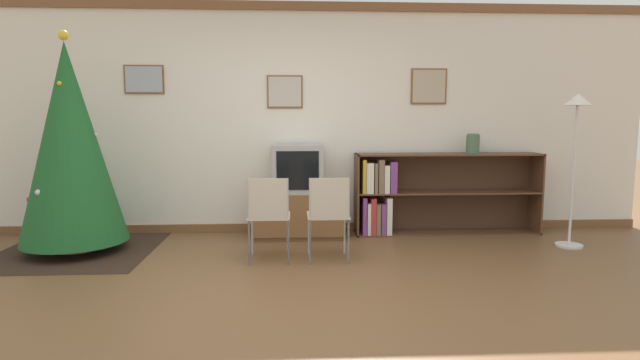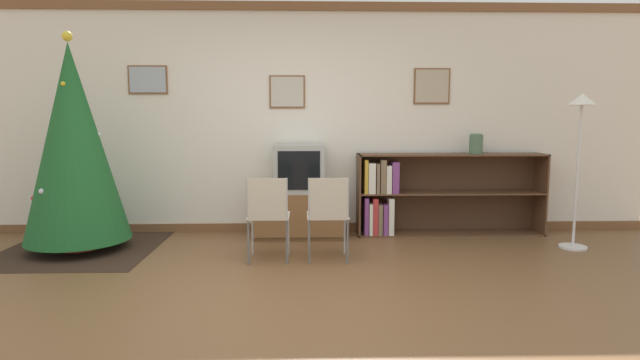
% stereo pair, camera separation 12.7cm
% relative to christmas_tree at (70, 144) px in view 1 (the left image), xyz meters
% --- Properties ---
extents(ground_plane, '(24.00, 24.00, 0.00)m').
position_rel_christmas_tree_xyz_m(ground_plane, '(2.20, -1.56, -1.11)').
color(ground_plane, brown).
extents(wall_back, '(8.62, 0.11, 2.70)m').
position_rel_christmas_tree_xyz_m(wall_back, '(2.20, 0.84, 0.24)').
color(wall_back, silver).
rests_on(wall_back, ground_plane).
extents(area_rug, '(1.56, 1.60, 0.01)m').
position_rel_christmas_tree_xyz_m(area_rug, '(0.00, 0.00, -1.11)').
color(area_rug, '#332319').
rests_on(area_rug, ground_plane).
extents(christmas_tree, '(1.04, 1.04, 2.22)m').
position_rel_christmas_tree_xyz_m(christmas_tree, '(0.00, 0.00, 0.00)').
color(christmas_tree, maroon).
rests_on(christmas_tree, area_rug).
extents(tv_console, '(1.02, 0.52, 0.53)m').
position_rel_christmas_tree_xyz_m(tv_console, '(2.29, 0.52, -0.85)').
color(tv_console, brown).
rests_on(tv_console, ground_plane).
extents(television, '(0.56, 0.51, 0.54)m').
position_rel_christmas_tree_xyz_m(television, '(2.29, 0.51, -0.31)').
color(television, '#9E9E99').
rests_on(television, tv_console).
extents(folding_chair_left, '(0.40, 0.40, 0.82)m').
position_rel_christmas_tree_xyz_m(folding_chair_left, '(2.01, -0.50, -0.64)').
color(folding_chair_left, '#BCB29E').
rests_on(folding_chair_left, ground_plane).
extents(folding_chair_right, '(0.40, 0.40, 0.82)m').
position_rel_christmas_tree_xyz_m(folding_chair_right, '(2.58, -0.50, -0.64)').
color(folding_chair_right, '#BCB29E').
rests_on(folding_chair_right, ground_plane).
extents(bookshelf, '(2.18, 0.36, 0.95)m').
position_rel_christmas_tree_xyz_m(bookshelf, '(3.70, 0.61, -0.65)').
color(bookshelf, brown).
rests_on(bookshelf, ground_plane).
extents(vase, '(0.15, 0.15, 0.23)m').
position_rel_christmas_tree_xyz_m(vase, '(4.34, 0.57, -0.04)').
color(vase, '#47664C').
rests_on(vase, bookshelf).
extents(standing_lamp, '(0.28, 0.28, 1.62)m').
position_rel_christmas_tree_xyz_m(standing_lamp, '(5.19, -0.09, 0.13)').
color(standing_lamp, silver).
rests_on(standing_lamp, ground_plane).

